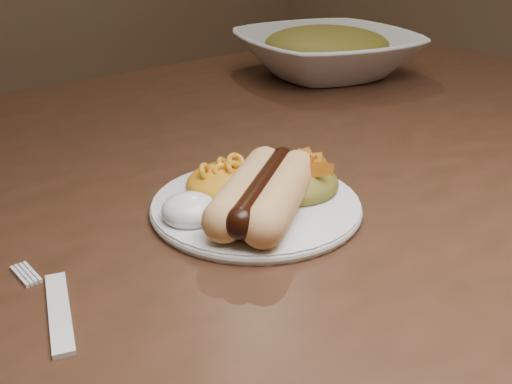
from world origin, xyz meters
TOP-DOWN VIEW (x-y plane):
  - table at (0.00, 0.00)m, footprint 1.60×0.90m
  - plate at (-0.01, -0.13)m, footprint 0.21×0.21m
  - hotdog at (-0.02, -0.15)m, footprint 0.13×0.13m
  - mac_and_cheese at (-0.00, -0.08)m, footprint 0.11×0.10m
  - sour_cream at (-0.08, -0.11)m, footprint 0.05×0.05m
  - taco_salad at (0.04, -0.13)m, footprint 0.09×0.09m
  - fork at (-0.23, -0.16)m, footprint 0.06×0.14m
  - serving_bowl at (0.43, 0.21)m, footprint 0.37×0.37m
  - bowl_filling at (0.43, 0.21)m, footprint 0.28×0.28m

SIDE VIEW (x-z plane):
  - table at x=0.00m, z-range 0.28..1.03m
  - fork at x=-0.23m, z-range 0.75..0.75m
  - plate at x=-0.01m, z-range 0.75..0.76m
  - taco_salad at x=0.04m, z-range 0.76..0.80m
  - sour_cream at x=-0.08m, z-range 0.76..0.79m
  - mac_and_cheese at x=0.00m, z-range 0.76..0.80m
  - hotdog at x=-0.02m, z-range 0.76..0.80m
  - serving_bowl at x=0.43m, z-range 0.75..0.82m
  - bowl_filling at x=0.43m, z-range 0.77..0.83m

